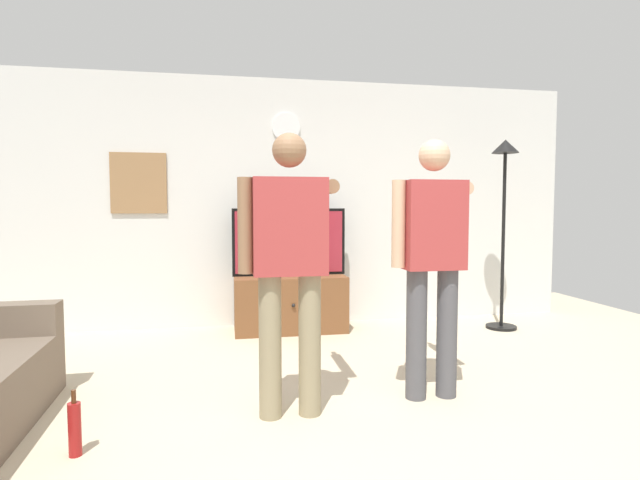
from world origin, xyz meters
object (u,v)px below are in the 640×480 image
Objects in this scene: person_standing_nearer_lamp at (290,256)px; tv_stand at (290,303)px; television at (289,242)px; beverage_bottle at (75,428)px; person_standing_nearer_couch at (432,253)px; framed_picture at (139,183)px; wall_clock at (286,127)px; floor_lamp at (504,194)px.

tv_stand is at bearing 82.97° from person_standing_nearer_lamp.
television is at bearing 83.12° from person_standing_nearer_lamp.
person_standing_nearer_lamp is at bearing 14.87° from beverage_bottle.
person_standing_nearer_couch is at bearing -70.65° from television.
framed_picture is 3.09m from beverage_bottle.
wall_clock is (0.00, 0.29, 1.88)m from tv_stand.
wall_clock reaches higher than television.
framed_picture is at bearing 117.72° from person_standing_nearer_lamp.
floor_lamp is (2.25, -0.62, -0.74)m from wall_clock.
television is 1.26m from wall_clock.
beverage_bottle is (0.11, -2.75, -1.41)m from framed_picture.
wall_clock reaches higher than floor_lamp.
person_standing_nearer_couch is (-1.53, -1.69, -0.45)m from floor_lamp.
tv_stand is at bearing -10.80° from framed_picture.
framed_picture is (-1.55, 0.00, -0.62)m from wall_clock.
framed_picture is 0.36× the size of person_standing_nearer_couch.
television is at bearing 60.12° from beverage_bottle.
floor_lamp reaches higher than beverage_bottle.
beverage_bottle is at bearing -165.13° from person_standing_nearer_lamp.
person_standing_nearer_lamp is at bearing -97.03° from tv_stand.
tv_stand is 0.66× the size of person_standing_nearer_lamp.
tv_stand is 3.78× the size of wall_clock.
wall_clock reaches higher than framed_picture.
wall_clock reaches higher than beverage_bottle.
framed_picture is 3.29m from person_standing_nearer_couch.
person_standing_nearer_lamp and person_standing_nearer_couch have the same top height.
television is 2.19m from person_standing_nearer_couch.
framed_picture reaches higher than beverage_bottle.
television is 2.99m from beverage_bottle.
wall_clock is 0.18× the size of person_standing_nearer_couch.
person_standing_nearer_lamp reaches higher than television.
person_standing_nearer_lamp is at bearing -144.18° from floor_lamp.
floor_lamp reaches higher than person_standing_nearer_lamp.
television is 1.89× the size of framed_picture.
framed_picture is at bearing 170.65° from floor_lamp.
framed_picture is 0.36× the size of person_standing_nearer_lamp.
person_standing_nearer_lamp is 1.49m from beverage_bottle.
floor_lamp is at bearing 35.82° from person_standing_nearer_lamp.
person_standing_nearer_couch is at bearing -72.57° from wall_clock.
person_standing_nearer_lamp is 1.00m from person_standing_nearer_couch.
beverage_bottle is (-1.44, -2.46, -0.14)m from tv_stand.
person_standing_nearer_couch is at bearing 7.43° from person_standing_nearer_lamp.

